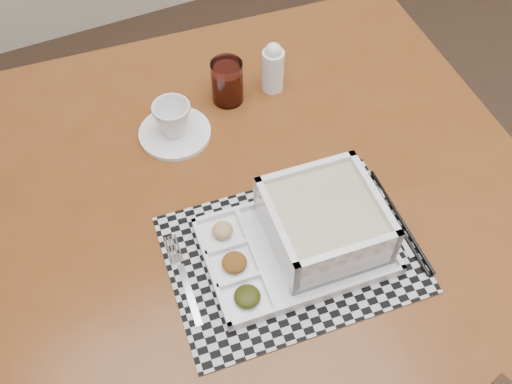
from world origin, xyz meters
TOP-DOWN VIEW (x-y plane):
  - dining_table at (-0.32, 0.71)m, footprint 1.20×1.20m
  - placemat at (-0.32, 0.58)m, footprint 0.46×0.36m
  - serving_tray at (-0.27, 0.58)m, footprint 0.34×0.25m
  - fork at (-0.51, 0.62)m, footprint 0.04×0.19m
  - spoon at (-0.12, 0.61)m, footprint 0.04×0.18m
  - chopsticks at (-0.11, 0.55)m, footprint 0.04×0.24m
  - saucer at (-0.40, 0.94)m, footprint 0.15×0.15m
  - cup at (-0.40, 0.94)m, footprint 0.08×0.08m
  - juice_glass at (-0.26, 0.99)m, footprint 0.07×0.07m
  - creamer_bottle at (-0.16, 0.98)m, footprint 0.05×0.05m

SIDE VIEW (x-z plane):
  - dining_table at x=-0.32m, z-range 0.33..1.15m
  - placemat at x=-0.32m, z-range 0.82..0.82m
  - fork at x=-0.51m, z-range 0.82..0.83m
  - saucer at x=-0.40m, z-range 0.82..0.83m
  - spoon at x=-0.12m, z-range 0.82..0.83m
  - chopsticks at x=-0.11m, z-range 0.82..0.83m
  - serving_tray at x=-0.27m, z-range 0.81..0.91m
  - juice_glass at x=-0.26m, z-range 0.82..0.92m
  - cup at x=-0.40m, z-range 0.83..0.90m
  - creamer_bottle at x=-0.16m, z-range 0.82..0.94m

